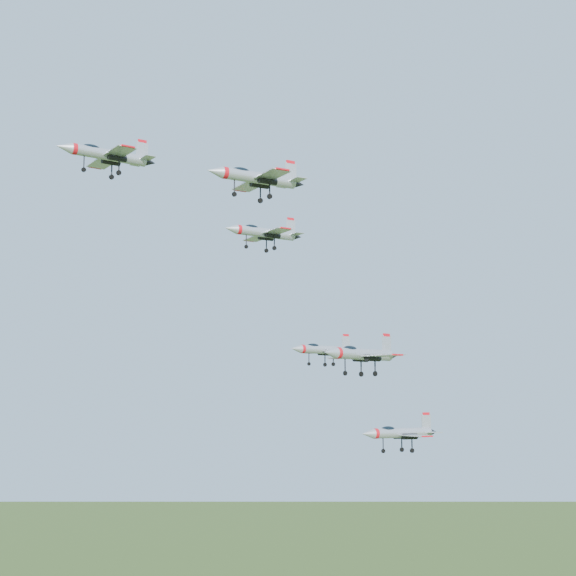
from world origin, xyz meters
TOP-DOWN VIEW (x-y plane):
  - jet_lead at (-12.50, 15.34)m, footprint 14.04×11.54m
  - jet_left_high at (3.49, 1.08)m, footprint 11.32×9.31m
  - jet_right_high at (-6.40, -13.67)m, footprint 11.70×9.66m
  - jet_left_low at (12.90, 1.24)m, footprint 10.41×8.53m
  - jet_right_low at (11.84, -8.18)m, footprint 12.86×10.74m
  - jet_trail at (26.84, 2.35)m, footprint 13.16×10.89m

SIDE VIEW (x-z plane):
  - jet_trail at x=26.84m, z-range 120.76..124.28m
  - jet_right_low at x=11.84m, z-range 130.93..134.37m
  - jet_left_low at x=12.90m, z-range 132.30..135.09m
  - jet_left_high at x=3.49m, z-range 146.86..149.89m
  - jet_right_high at x=-6.40m, z-range 149.05..152.18m
  - jet_lead at x=-12.50m, z-range 157.83..161.59m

